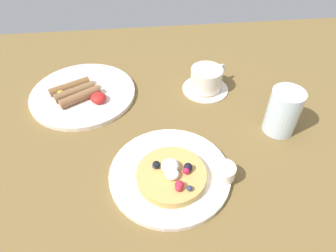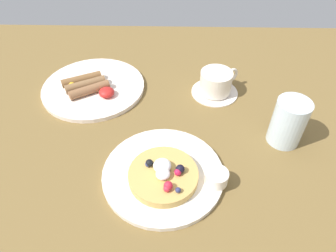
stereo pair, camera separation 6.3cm
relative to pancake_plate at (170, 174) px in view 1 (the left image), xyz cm
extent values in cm
cube|color=brown|center=(-4.43, 6.74, -2.06)|extent=(176.61, 116.99, 3.00)
cylinder|color=white|center=(0.00, 0.00, 0.00)|extent=(24.23, 24.23, 1.11)
cylinder|color=tan|center=(0.13, -1.57, 1.42)|extent=(13.59, 13.59, 1.73)
sphere|color=red|center=(3.13, -1.41, 2.89)|extent=(1.21, 1.21, 1.21)
sphere|color=navy|center=(-2.83, 0.04, 2.89)|extent=(1.22, 1.22, 1.22)
sphere|color=black|center=(3.34, -1.24, 3.15)|extent=(1.73, 1.73, 1.73)
sphere|color=#C12843|center=(-0.38, -0.03, 2.98)|extent=(1.39, 1.39, 1.39)
sphere|color=red|center=(1.16, -5.09, 3.14)|extent=(1.71, 1.71, 1.71)
sphere|color=navy|center=(0.76, -1.38, 2.98)|extent=(1.40, 1.40, 1.40)
sphere|color=black|center=(-2.62, 0.16, 3.04)|extent=(1.51, 1.51, 1.51)
sphere|color=red|center=(0.94, -5.57, 2.94)|extent=(1.32, 1.32, 1.32)
sphere|color=#C61C42|center=(2.90, -1.89, 2.98)|extent=(1.39, 1.39, 1.39)
sphere|color=navy|center=(2.96, -5.76, 2.81)|extent=(1.06, 1.06, 1.06)
ellipsoid|color=white|center=(-0.08, -0.66, 3.33)|extent=(3.48, 3.48, 2.09)
ellipsoid|color=white|center=(0.12, -2.44, 3.11)|extent=(2.76, 2.76, 1.65)
cylinder|color=white|center=(10.26, -2.15, 1.94)|extent=(4.52, 4.52, 2.77)
cylinder|color=#652009|center=(10.26, -2.15, 2.49)|extent=(3.71, 3.71, 0.33)
cylinder|color=white|center=(-19.59, 28.10, 0.01)|extent=(27.01, 27.01, 1.13)
cylinder|color=brown|center=(-19.73, 24.75, 1.74)|extent=(10.18, 7.38, 2.33)
cylinder|color=brown|center=(-21.24, 26.97, 1.74)|extent=(10.35, 6.94, 2.33)
cylinder|color=brown|center=(-22.76, 29.18, 1.74)|extent=(10.43, 6.67, 2.33)
ellipsoid|color=white|center=(-24.89, 27.03, 0.87)|extent=(6.98, 5.93, 0.60)
sphere|color=yellow|center=(-24.89, 27.03, 1.37)|extent=(2.00, 2.00, 2.00)
ellipsoid|color=red|center=(-15.18, 23.92, 1.66)|extent=(3.95, 3.95, 2.17)
cylinder|color=white|center=(12.67, 27.22, -0.20)|extent=(12.18, 12.18, 0.71)
cylinder|color=white|center=(12.67, 27.22, 2.98)|extent=(8.21, 8.21, 5.66)
torus|color=white|center=(16.99, 29.94, 3.27)|extent=(3.78, 2.80, 3.97)
cylinder|color=brown|center=(12.67, 27.22, 4.79)|extent=(6.98, 6.98, 0.45)
cylinder|color=silver|center=(26.40, 10.52, 4.80)|extent=(7.14, 7.14, 10.72)
camera|label=1|loc=(-4.42, -36.80, 49.22)|focal=32.52mm
camera|label=2|loc=(1.89, -37.07, 49.22)|focal=32.52mm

